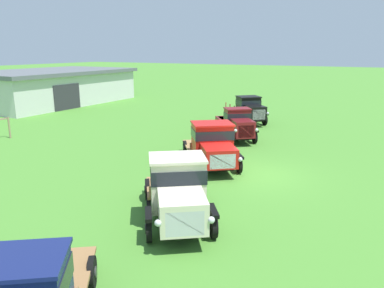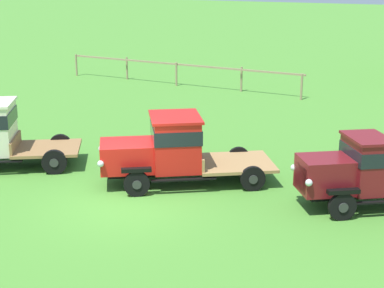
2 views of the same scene
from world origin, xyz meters
TOP-DOWN VIEW (x-y plane):
  - ground_plane at (0.00, 0.00)m, footprint 240.00×240.00m
  - farm_shed at (12.39, 27.34)m, footprint 16.89×10.51m
  - vintage_truck_second_in_line at (-6.13, 0.61)m, footprint 5.23×4.48m
  - vintage_truck_midrow_center at (0.10, 2.31)m, footprint 5.56×4.86m
  - vintage_truck_far_side at (6.17, 3.53)m, footprint 4.64×4.09m
  - vintage_truck_back_of_row at (11.62, 4.63)m, footprint 4.90×4.68m

SIDE VIEW (x-z plane):
  - ground_plane at x=0.00m, z-range 0.00..0.00m
  - vintage_truck_far_side at x=6.17m, z-range 0.00..2.08m
  - vintage_truck_back_of_row at x=11.62m, z-range 0.09..2.21m
  - vintage_truck_midrow_center at x=0.10m, z-range 0.06..2.26m
  - vintage_truck_second_in_line at x=-6.13m, z-range 0.06..2.36m
  - farm_shed at x=12.39m, z-range 0.02..3.54m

